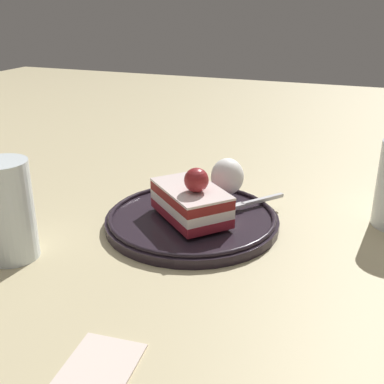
% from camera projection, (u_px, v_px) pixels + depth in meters
% --- Properties ---
extents(ground_plane, '(2.40, 2.40, 0.00)m').
position_uv_depth(ground_plane, '(169.00, 225.00, 0.64)').
color(ground_plane, tan).
extents(dessert_plate, '(0.23, 0.23, 0.02)m').
position_uv_depth(dessert_plate, '(192.00, 219.00, 0.63)').
color(dessert_plate, black).
rests_on(dessert_plate, ground_plane).
extents(cake_slice, '(0.13, 0.12, 0.07)m').
position_uv_depth(cake_slice, '(191.00, 200.00, 0.61)').
color(cake_slice, maroon).
rests_on(cake_slice, dessert_plate).
extents(whipped_cream_dollop, '(0.05, 0.05, 0.05)m').
position_uv_depth(whipped_cream_dollop, '(227.00, 176.00, 0.68)').
color(whipped_cream_dollop, white).
rests_on(whipped_cream_dollop, dessert_plate).
extents(fork, '(0.08, 0.10, 0.00)m').
position_uv_depth(fork, '(247.00, 204.00, 0.65)').
color(fork, silver).
rests_on(fork, dessert_plate).
extents(drink_glass_far, '(0.06, 0.06, 0.12)m').
position_uv_depth(drink_glass_far, '(9.00, 217.00, 0.54)').
color(drink_glass_far, silver).
rests_on(drink_glass_far, ground_plane).
extents(folded_napkin, '(0.07, 0.11, 0.00)m').
position_uv_depth(folded_napkin, '(90.00, 380.00, 0.38)').
color(folded_napkin, beige).
rests_on(folded_napkin, ground_plane).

